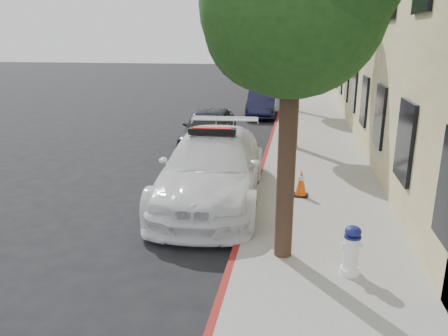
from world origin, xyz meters
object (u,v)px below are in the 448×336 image
parked_car_mid (209,128)px  parked_car_far (262,103)px  fire_hydrant (351,251)px  police_car (213,167)px  traffic_cone (301,183)px

parked_car_mid → parked_car_far: parked_car_mid is taller
fire_hydrant → parked_car_mid: bearing=102.4°
police_car → parked_car_far: police_car is taller
police_car → fire_hydrant: police_car is taller
parked_car_far → traffic_cone: 12.10m
fire_hydrant → traffic_cone: bearing=89.5°
police_car → fire_hydrant: 4.38m
traffic_cone → police_car: bearing=-173.2°
parked_car_far → traffic_cone: (2.00, -11.93, -0.17)m
parked_car_mid → parked_car_far: size_ratio=1.08×
parked_car_far → fire_hydrant: 15.71m
police_car → parked_car_far: (0.10, 12.18, -0.18)m
parked_car_mid → police_car: bearing=-79.6°
police_car → parked_car_far: 12.18m
parked_car_mid → traffic_cone: 5.94m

